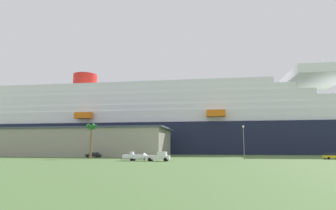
{
  "coord_description": "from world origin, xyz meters",
  "views": [
    {
      "loc": [
        17.41,
        -75.19,
        3.31
      ],
      "look_at": [
        -0.96,
        22.29,
        18.27
      ],
      "focal_mm": 29.73,
      "sensor_mm": 36.0,
      "label": 1
    }
  ],
  "objects_px": {
    "palm_tree": "(91,131)",
    "pickup_truck": "(159,157)",
    "cruise_ship": "(163,125)",
    "parked_car_yellow_taxi": "(332,156)",
    "street_lamp": "(244,138)",
    "small_boat_on_trailer": "(137,157)",
    "parked_car_black_coupe": "(94,155)"
  },
  "relations": [
    {
      "from": "palm_tree",
      "to": "pickup_truck",
      "type": "bearing_deg",
      "value": -23.8
    },
    {
      "from": "pickup_truck",
      "to": "street_lamp",
      "type": "height_order",
      "value": "street_lamp"
    },
    {
      "from": "palm_tree",
      "to": "parked_car_yellow_taxi",
      "type": "bearing_deg",
      "value": 7.23
    },
    {
      "from": "street_lamp",
      "to": "pickup_truck",
      "type": "bearing_deg",
      "value": -150.34
    },
    {
      "from": "parked_car_yellow_taxi",
      "to": "street_lamp",
      "type": "bearing_deg",
      "value": -164.46
    },
    {
      "from": "pickup_truck",
      "to": "palm_tree",
      "type": "xyz_separation_m",
      "value": [
        -22.08,
        9.74,
        6.65
      ]
    },
    {
      "from": "cruise_ship",
      "to": "parked_car_black_coupe",
      "type": "distance_m",
      "value": 58.44
    },
    {
      "from": "small_boat_on_trailer",
      "to": "palm_tree",
      "type": "xyz_separation_m",
      "value": [
        -16.65,
        9.68,
        6.73
      ]
    },
    {
      "from": "pickup_truck",
      "to": "parked_car_yellow_taxi",
      "type": "height_order",
      "value": "pickup_truck"
    },
    {
      "from": "cruise_ship",
      "to": "parked_car_black_coupe",
      "type": "bearing_deg",
      "value": -100.9
    },
    {
      "from": "pickup_truck",
      "to": "parked_car_black_coupe",
      "type": "bearing_deg",
      "value": 144.98
    },
    {
      "from": "palm_tree",
      "to": "street_lamp",
      "type": "distance_m",
      "value": 42.5
    },
    {
      "from": "small_boat_on_trailer",
      "to": "parked_car_black_coupe",
      "type": "bearing_deg",
      "value": 138.18
    },
    {
      "from": "street_lamp",
      "to": "parked_car_black_coupe",
      "type": "distance_m",
      "value": 45.76
    },
    {
      "from": "street_lamp",
      "to": "parked_car_black_coupe",
      "type": "height_order",
      "value": "street_lamp"
    },
    {
      "from": "small_boat_on_trailer",
      "to": "street_lamp",
      "type": "xyz_separation_m",
      "value": [
        25.77,
        11.53,
        4.76
      ]
    },
    {
      "from": "parked_car_black_coupe",
      "to": "cruise_ship",
      "type": "bearing_deg",
      "value": 79.1
    },
    {
      "from": "pickup_truck",
      "to": "street_lamp",
      "type": "bearing_deg",
      "value": 29.66
    },
    {
      "from": "parked_car_black_coupe",
      "to": "parked_car_yellow_taxi",
      "type": "bearing_deg",
      "value": 0.6
    },
    {
      "from": "pickup_truck",
      "to": "small_boat_on_trailer",
      "type": "xyz_separation_m",
      "value": [
        -5.43,
        0.05,
        -0.08
      ]
    },
    {
      "from": "cruise_ship",
      "to": "pickup_truck",
      "type": "bearing_deg",
      "value": -79.16
    },
    {
      "from": "cruise_ship",
      "to": "parked_car_yellow_taxi",
      "type": "xyz_separation_m",
      "value": [
        57.76,
        -55.17,
        -13.25
      ]
    },
    {
      "from": "pickup_truck",
      "to": "cruise_ship",
      "type": "bearing_deg",
      "value": 100.84
    },
    {
      "from": "cruise_ship",
      "to": "palm_tree",
      "type": "height_order",
      "value": "cruise_ship"
    },
    {
      "from": "small_boat_on_trailer",
      "to": "street_lamp",
      "type": "relative_size",
      "value": 0.85
    },
    {
      "from": "cruise_ship",
      "to": "pickup_truck",
      "type": "relative_size",
      "value": 54.49
    },
    {
      "from": "cruise_ship",
      "to": "small_boat_on_trailer",
      "type": "relative_size",
      "value": 40.25
    },
    {
      "from": "parked_car_yellow_taxi",
      "to": "pickup_truck",
      "type": "bearing_deg",
      "value": -157.53
    },
    {
      "from": "small_boat_on_trailer",
      "to": "palm_tree",
      "type": "relative_size",
      "value": 0.76
    },
    {
      "from": "pickup_truck",
      "to": "small_boat_on_trailer",
      "type": "bearing_deg",
      "value": 179.44
    },
    {
      "from": "pickup_truck",
      "to": "small_boat_on_trailer",
      "type": "relative_size",
      "value": 0.74
    },
    {
      "from": "cruise_ship",
      "to": "parked_car_yellow_taxi",
      "type": "distance_m",
      "value": 80.96
    }
  ]
}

